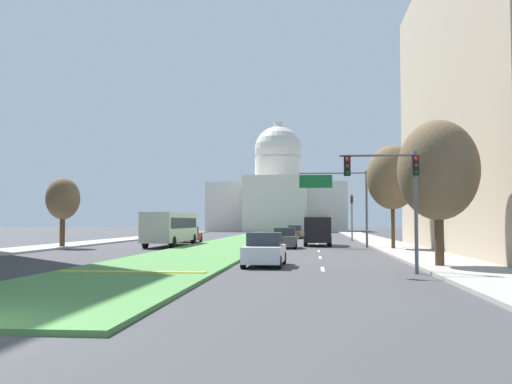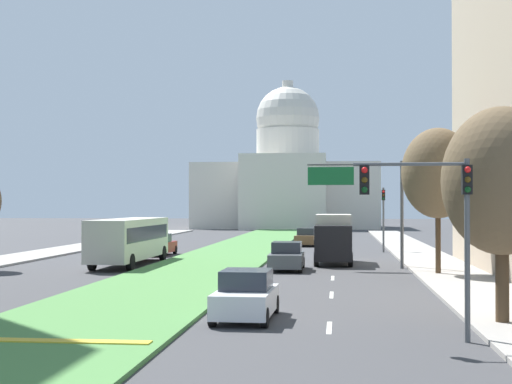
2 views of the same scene
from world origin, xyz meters
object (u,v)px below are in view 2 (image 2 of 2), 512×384
Objects in this scene: traffic_light_far_right at (383,211)px; box_truck_delivery at (333,238)px; overhead_guide_sign at (365,191)px; sedan_far_horizon at (306,238)px; sedan_lead_stopped at (246,296)px; sedan_distant at (158,245)px; capitol_building at (287,181)px; sedan_midblock at (287,257)px; city_bus at (129,237)px; traffic_light_near_right at (437,208)px; street_tree_right_near at (502,181)px; street_tree_right_mid at (438,173)px.

box_truck_delivery is (-3.93, -12.03, -1.64)m from traffic_light_far_right.
overhead_guide_sign is 1.52× the size of sedan_far_horizon.
sedan_lead_stopped is 32.47m from sedan_distant.
capitol_building reaches higher than sedan_midblock.
city_bus is (-10.29, -22.99, 0.99)m from sedan_far_horizon.
traffic_light_near_right is 0.74× the size of street_tree_right_near.
traffic_light_far_right is 36.96m from sedan_lead_stopped.
traffic_light_near_right is at bearing -87.33° from overhead_guide_sign.
sedan_midblock is at bearing 112.66° from street_tree_right_near.
traffic_light_far_right reaches higher than sedan_lead_stopped.
overhead_guide_sign is 1.57× the size of sedan_lead_stopped.
overhead_guide_sign is 5.88m from street_tree_right_mid.
overhead_guide_sign is 6.32m from sedan_midblock.
sedan_midblock is at bearing -117.80° from box_truck_delivery.
overhead_guide_sign is 21.78m from sedan_lead_stopped.
traffic_light_far_right is (11.79, -60.94, -4.27)m from capitol_building.
overhead_guide_sign reaches higher than traffic_light_near_right.
box_truck_delivery is (-5.51, 24.82, -2.96)m from street_tree_right_near.
street_tree_right_near is 9.19m from sedan_lead_stopped.
sedan_midblock is (-4.66, -1.81, -3.88)m from overhead_guide_sign.
sedan_far_horizon is 25.20m from city_bus.
street_tree_right_near is (2.42, 2.98, 0.84)m from traffic_light_near_right.
street_tree_right_mid is at bearing -49.80° from overhead_guide_sign.
capitol_building is 4.13× the size of street_tree_right_near.
overhead_guide_sign is at bearing 77.18° from sedan_lead_stopped.
capitol_building reaches higher than overhead_guide_sign.
street_tree_right_near is at bearing -50.35° from city_bus.
box_truck_delivery is (2.62, -20.37, 0.90)m from sedan_far_horizon.
traffic_light_far_right is 0.47× the size of city_bus.
overhead_guide_sign is 21.79m from street_tree_right_near.
sedan_lead_stopped is at bearing -90.31° from sedan_midblock.
street_tree_right_mid is 1.74× the size of sedan_distant.
sedan_distant is 0.72× the size of box_truck_delivery.
sedan_distant is at bearing 147.13° from overhead_guide_sign.
street_tree_right_near reaches higher than sedan_lead_stopped.
street_tree_right_mid is 1.94× the size of sedan_lead_stopped.
sedan_lead_stopped is 0.92× the size of sedan_midblock.
traffic_light_far_right is 36.91m from street_tree_right_near.
traffic_light_far_right is 1.21× the size of sedan_far_horizon.
sedan_lead_stopped is at bearing -64.98° from city_bus.
traffic_light_near_right is at bearing -31.24° from sedan_lead_stopped.
sedan_distant is 14.81m from box_truck_delivery.
capitol_building reaches higher than sedan_far_horizon.
sedan_lead_stopped is (-4.76, -20.90, -3.88)m from overhead_guide_sign.
box_truck_delivery is at bearing -26.11° from sedan_distant.
capitol_building is 62.22m from traffic_light_far_right.
traffic_light_far_right is at bearing 68.85° from sedan_midblock.
sedan_far_horizon is at bearing 97.32° from box_truck_delivery.
sedan_lead_stopped is (-5.90, 3.58, -3.01)m from traffic_light_near_right.
traffic_light_near_right is at bearing -75.65° from sedan_midblock.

